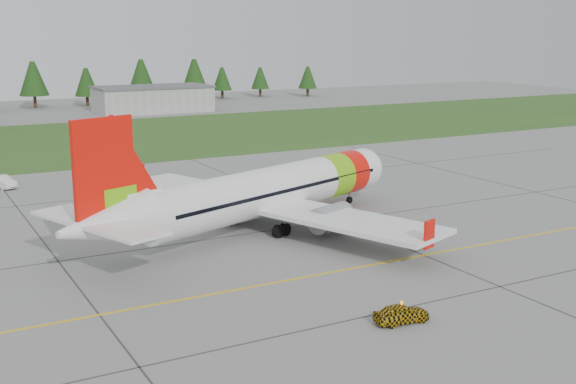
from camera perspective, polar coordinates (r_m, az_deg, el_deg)
ground at (r=44.89m, az=7.19°, el=-9.52°), size 320.00×320.00×0.00m
aircraft at (r=62.64m, az=-1.86°, el=-0.01°), size 35.32×33.57×11.14m
follow_me_car at (r=43.18m, az=9.00°, el=-8.08°), size 1.30×1.48×3.38m
service_van at (r=85.25m, az=-21.73°, el=1.68°), size 1.89×1.84×4.21m
grass_strip at (r=119.33m, az=-16.54°, el=3.89°), size 320.00×50.00×0.03m
taxi_guideline at (r=51.14m, az=1.91°, el=-6.63°), size 120.00×0.25×0.02m
hangar_east at (r=160.11m, az=-10.63°, el=7.18°), size 24.00×12.00×5.20m
treeline at (r=173.70m, az=-20.70°, el=7.79°), size 160.00×8.00×10.00m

